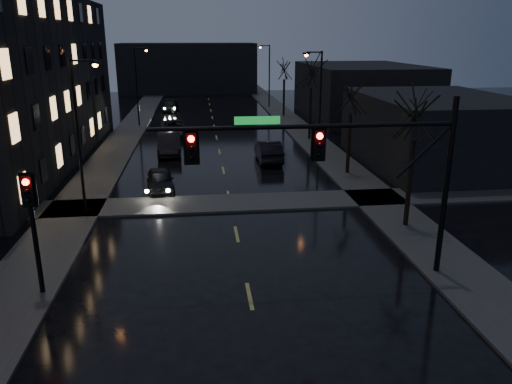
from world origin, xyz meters
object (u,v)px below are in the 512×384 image
object	(u,v)px
oncoming_car_b	(169,144)
oncoming_car_c	(175,128)
oncoming_car_a	(160,180)
oncoming_car_d	(170,106)
lead_car	(268,151)

from	to	relation	value
oncoming_car_b	oncoming_car_c	bearing A→B (deg)	86.65
oncoming_car_a	oncoming_car_d	bearing A→B (deg)	85.04
oncoming_car_b	oncoming_car_c	distance (m)	7.90
oncoming_car_a	lead_car	size ratio (longest dim) A/B	0.82
lead_car	oncoming_car_b	bearing A→B (deg)	-23.26
lead_car	oncoming_car_a	bearing A→B (deg)	41.42
oncoming_car_a	lead_car	world-z (taller)	lead_car
oncoming_car_c	oncoming_car_d	world-z (taller)	oncoming_car_c
oncoming_car_a	oncoming_car_c	size ratio (longest dim) A/B	0.74
oncoming_car_d	lead_car	size ratio (longest dim) A/B	0.95
oncoming_car_a	oncoming_car_c	xyz separation A→B (m)	(0.19, 17.86, 0.06)
oncoming_car_a	oncoming_car_c	distance (m)	17.86
oncoming_car_b	oncoming_car_c	size ratio (longest dim) A/B	0.97
oncoming_car_a	lead_car	distance (m)	10.15
oncoming_car_d	oncoming_car_a	bearing A→B (deg)	-85.88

